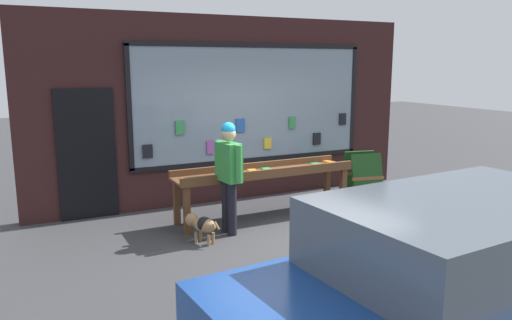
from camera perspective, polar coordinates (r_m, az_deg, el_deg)
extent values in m
plane|color=#38383A|center=(7.34, 4.67, -8.78)|extent=(40.00, 40.00, 0.00)
cube|color=#331919|center=(9.09, -2.91, 5.75)|extent=(7.22, 0.20, 3.30)
cube|color=gray|center=(9.12, -0.40, 6.45)|extent=(4.45, 0.03, 2.07)
cube|color=black|center=(9.10, -0.41, 12.97)|extent=(4.53, 0.06, 0.08)
cube|color=black|center=(9.26, -0.39, 0.06)|extent=(4.53, 0.06, 0.08)
cube|color=black|center=(8.41, -14.30, 5.74)|extent=(0.08, 0.06, 2.07)
cube|color=black|center=(10.28, 10.96, 6.76)|extent=(0.08, 0.06, 2.07)
cube|color=black|center=(8.52, -12.28, 0.97)|extent=(0.17, 0.03, 0.23)
cube|color=#338C4C|center=(8.61, -8.68, 3.68)|extent=(0.16, 0.03, 0.24)
cube|color=#994CA5|center=(8.84, -5.26, 1.46)|extent=(0.13, 0.03, 0.24)
cube|color=#2659B2|center=(9.01, -1.80, 3.98)|extent=(0.17, 0.03, 0.24)
cube|color=yellow|center=(9.30, 1.34, 1.93)|extent=(0.15, 0.03, 0.21)
cube|color=#338C4C|center=(9.50, 4.15, 4.27)|extent=(0.13, 0.03, 0.23)
cube|color=black|center=(9.84, 6.97, 2.42)|extent=(0.17, 0.03, 0.23)
cube|color=black|center=(10.13, 9.88, 4.63)|extent=(0.15, 0.03, 0.23)
cube|color=black|center=(8.39, -18.76, 0.59)|extent=(0.90, 0.04, 2.10)
cube|color=brown|center=(7.37, -7.91, -5.78)|extent=(0.09, 0.09, 0.73)
cube|color=brown|center=(8.63, 9.92, -3.36)|extent=(0.09, 0.09, 0.73)
cube|color=brown|center=(7.81, -9.04, -4.86)|extent=(0.09, 0.09, 0.73)
cube|color=brown|center=(9.01, 8.12, -2.71)|extent=(0.09, 0.09, 0.73)
cube|color=brown|center=(8.02, 0.94, -1.48)|extent=(3.00, 0.67, 0.04)
cube|color=brown|center=(7.76, 1.92, -1.45)|extent=(2.99, 0.09, 0.12)
cube|color=brown|center=(8.26, 0.01, -0.69)|extent=(2.99, 0.09, 0.12)
cube|color=black|center=(7.42, -7.81, -2.34)|extent=(0.13, 0.22, 0.02)
cube|color=red|center=(7.43, -5.60, -2.23)|extent=(0.21, 0.26, 0.03)
cube|color=#2659B2|center=(7.70, -3.87, -1.77)|extent=(0.18, 0.23, 0.03)
cube|color=#338C4C|center=(7.82, -2.24, -1.54)|extent=(0.15, 0.23, 0.03)
cube|color=orange|center=(7.99, -0.42, -1.25)|extent=(0.16, 0.20, 0.03)
cube|color=#338C4C|center=(8.15, 1.32, -1.07)|extent=(0.15, 0.23, 0.02)
cube|color=#994CA5|center=(8.16, 4.03, -1.08)|extent=(0.20, 0.25, 0.02)
cube|color=black|center=(8.25, 6.13, -0.96)|extent=(0.17, 0.23, 0.02)
cube|color=#338C4C|center=(8.63, 6.93, -0.47)|extent=(0.17, 0.23, 0.02)
cube|color=orange|center=(8.84, 8.38, -0.21)|extent=(0.16, 0.24, 0.02)
cylinder|color=black|center=(7.30, -2.77, -5.57)|extent=(0.14, 0.14, 0.80)
cylinder|color=black|center=(7.43, -3.39, -5.28)|extent=(0.14, 0.14, 0.80)
cube|color=#338C3F|center=(7.20, -3.14, -0.22)|extent=(0.28, 0.47, 0.56)
cylinder|color=#338C3F|center=(6.96, -1.96, -0.49)|extent=(0.09, 0.09, 0.54)
cylinder|color=#338C3F|center=(7.44, -4.24, 0.24)|extent=(0.09, 0.09, 0.54)
sphere|color=tan|center=(7.14, -3.17, 3.01)|extent=(0.22, 0.22, 0.22)
sphere|color=#19A5E0|center=(7.13, -3.18, 3.53)|extent=(0.21, 0.21, 0.21)
ellipsoid|color=#99724C|center=(7.03, -5.93, -7.41)|extent=(0.37, 0.42, 0.21)
ellipsoid|color=black|center=(7.02, -5.93, -7.33)|extent=(0.30, 0.30, 0.22)
sphere|color=#99724C|center=(7.15, -7.37, -6.77)|extent=(0.19, 0.19, 0.19)
cylinder|color=#99724C|center=(6.89, -4.50, -7.48)|extent=(0.08, 0.10, 0.12)
cylinder|color=#99724C|center=(7.19, -6.35, -8.54)|extent=(0.04, 0.04, 0.16)
cylinder|color=#99724C|center=(7.11, -6.87, -8.77)|extent=(0.04, 0.04, 0.16)
cylinder|color=#99724C|center=(7.06, -4.91, -8.88)|extent=(0.04, 0.04, 0.16)
cylinder|color=#99724C|center=(6.98, -5.42, -9.12)|extent=(0.04, 0.04, 0.16)
cube|color=#193F19|center=(9.17, 12.67, -2.07)|extent=(0.62, 0.37, 0.88)
cube|color=brown|center=(9.17, 12.67, -2.07)|extent=(0.62, 0.17, 0.07)
cube|color=#193F19|center=(9.60, 11.33, -1.44)|extent=(0.62, 0.37, 0.88)
cube|color=brown|center=(9.60, 11.33, -1.44)|extent=(0.62, 0.17, 0.07)
cube|color=navy|center=(4.65, 22.47, -14.02)|extent=(4.51, 2.09, 0.55)
cube|color=#4C5660|center=(4.45, 22.99, -7.50)|extent=(2.57, 1.73, 0.56)
cylinder|color=black|center=(6.31, 24.00, -10.16)|extent=(0.61, 0.23, 0.60)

